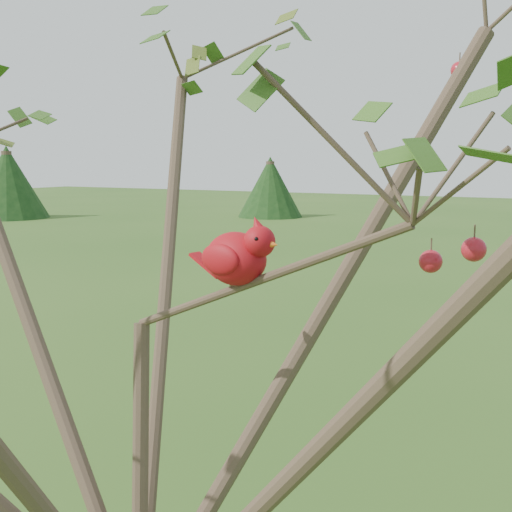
{
  "coord_description": "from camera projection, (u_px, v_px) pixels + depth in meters",
  "views": [
    {
      "loc": [
        0.82,
        -0.98,
        2.3
      ],
      "look_at": [
        0.25,
        0.07,
        2.12
      ],
      "focal_mm": 45.0,
      "sensor_mm": 36.0,
      "label": 1
    }
  ],
  "objects": [
    {
      "name": "crabapple_tree",
      "position": [
        130.0,
        255.0,
        1.23
      ],
      "size": [
        2.35,
        2.05,
        2.95
      ],
      "color": "#3D2C20",
      "rests_on": "ground"
    },
    {
      "name": "cardinal",
      "position": [
        239.0,
        256.0,
        1.23
      ],
      "size": [
        0.22,
        0.12,
        0.15
      ],
      "rotation": [
        0.0,
        0.0,
        -0.18
      ],
      "color": "maroon",
      "rests_on": "ground"
    }
  ]
}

